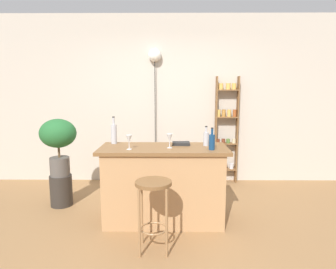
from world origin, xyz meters
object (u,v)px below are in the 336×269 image
(cookbook, at_px, (181,143))
(plant_stool, at_px, (61,190))
(spice_shelf, at_px, (226,128))
(potted_plant, at_px, (58,139))
(bottle_spirits_clear, at_px, (212,141))
(bottle_vinegar, at_px, (114,133))
(wine_glass_left, at_px, (129,139))
(wine_glass_center, at_px, (170,138))
(bottle_sauce_amber, at_px, (206,138))
(pendant_globe_light, at_px, (155,57))
(bar_stool, at_px, (153,199))

(cookbook, bearing_deg, plant_stool, 169.44)
(cookbook, bearing_deg, spice_shelf, 60.18)
(potted_plant, distance_m, cookbook, 1.66)
(bottle_spirits_clear, bearing_deg, spice_shelf, 74.03)
(cookbook, bearing_deg, bottle_spirits_clear, -39.45)
(potted_plant, distance_m, bottle_vinegar, 0.84)
(bottle_spirits_clear, xyz_separation_m, wine_glass_left, (-0.93, 0.01, 0.02))
(bottle_vinegar, bearing_deg, plant_stool, 162.86)
(plant_stool, distance_m, cookbook, 1.81)
(wine_glass_left, bearing_deg, wine_glass_center, 11.07)
(spice_shelf, bearing_deg, bottle_vinegar, -141.87)
(potted_plant, relative_size, wine_glass_center, 4.72)
(spice_shelf, distance_m, wine_glass_center, 1.82)
(bottle_vinegar, xyz_separation_m, bottle_sauce_amber, (1.13, -0.12, -0.04))
(potted_plant, relative_size, bottle_sauce_amber, 3.26)
(bottle_spirits_clear, height_order, cookbook, bottle_spirits_clear)
(bottle_spirits_clear, relative_size, cookbook, 1.20)
(wine_glass_left, distance_m, pendant_globe_light, 2.00)
(bottle_sauce_amber, xyz_separation_m, pendant_globe_light, (-0.69, 1.44, 1.10))
(plant_stool, relative_size, bottle_sauce_amber, 1.77)
(bottle_spirits_clear, bearing_deg, bottle_sauce_amber, 98.61)
(bar_stool, bearing_deg, plant_stool, 139.64)
(plant_stool, distance_m, bottle_spirits_clear, 2.21)
(spice_shelf, height_order, wine_glass_center, spice_shelf)
(wine_glass_center, height_order, pendant_globe_light, pendant_globe_light)
(bottle_spirits_clear, xyz_separation_m, bottle_sauce_amber, (-0.04, 0.24, -0.01))
(bottle_vinegar, bearing_deg, cookbook, -5.50)
(spice_shelf, bearing_deg, plant_stool, -156.79)
(potted_plant, bearing_deg, plant_stool, 26.57)
(potted_plant, bearing_deg, bar_stool, -40.36)
(plant_stool, xyz_separation_m, potted_plant, (-0.00, -0.00, 0.71))
(bottle_sauce_amber, bearing_deg, potted_plant, 169.20)
(bar_stool, height_order, plant_stool, bar_stool)
(bar_stool, xyz_separation_m, potted_plant, (-1.34, 1.13, 0.39))
(plant_stool, distance_m, bottle_sauce_amber, 2.12)
(cookbook, distance_m, pendant_globe_light, 1.86)
(bottle_vinegar, xyz_separation_m, bottle_spirits_clear, (1.17, -0.36, -0.03))
(spice_shelf, height_order, bottle_spirits_clear, spice_shelf)
(bar_stool, bearing_deg, bottle_spirits_clear, 39.90)
(spice_shelf, xyz_separation_m, plant_stool, (-2.44, -1.05, -0.72))
(spice_shelf, height_order, wine_glass_left, spice_shelf)
(bar_stool, bearing_deg, wine_glass_left, 119.41)
(pendant_globe_light, bearing_deg, bar_stool, -87.57)
(potted_plant, height_order, wine_glass_left, potted_plant)
(bar_stool, height_order, bottle_sauce_amber, bottle_sauce_amber)
(potted_plant, bearing_deg, spice_shelf, 23.21)
(plant_stool, bearing_deg, bottle_sauce_amber, -10.80)
(spice_shelf, distance_m, potted_plant, 2.65)
(cookbook, bearing_deg, wine_glass_center, -126.72)
(bottle_spirits_clear, bearing_deg, pendant_globe_light, 113.23)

